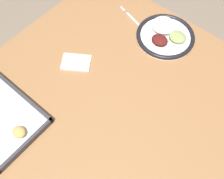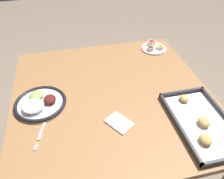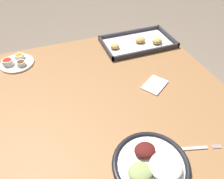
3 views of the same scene
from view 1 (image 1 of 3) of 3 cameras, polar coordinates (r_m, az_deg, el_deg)
name	(u,v)px [view 1 (image 1 of 3)]	position (r m, az deg, el deg)	size (l,w,h in m)	color
ground_plane	(112,146)	(1.73, -0.03, -12.12)	(8.00, 8.00, 0.00)	#7A6B59
dining_table	(112,103)	(1.15, -0.04, -2.95)	(1.08, 1.08, 0.71)	olive
dinner_plate	(166,35)	(1.26, 11.64, 11.56)	(0.27, 0.27, 0.05)	white
fork	(134,20)	(1.32, 4.83, 14.77)	(0.20, 0.07, 0.00)	#B2B2B7
napkin	(76,62)	(1.16, -7.82, 5.87)	(0.15, 0.14, 0.01)	white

